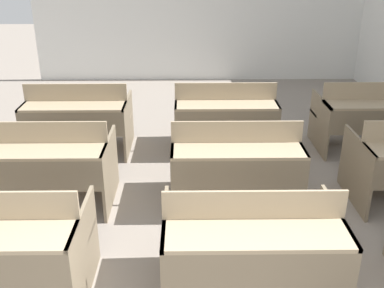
{
  "coord_description": "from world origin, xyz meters",
  "views": [
    {
      "loc": [
        -0.27,
        -1.23,
        2.34
      ],
      "look_at": [
        -0.22,
        2.51,
        0.74
      ],
      "focal_mm": 42.0,
      "sensor_mm": 36.0,
      "label": 1
    }
  ],
  "objects_px": {
    "bench_second_left": "(46,163)",
    "bench_third_right": "(369,116)",
    "bench_front_center": "(251,244)",
    "bench_third_left": "(78,117)",
    "bench_second_center": "(235,162)",
    "bench_third_center": "(225,116)"
  },
  "relations": [
    {
      "from": "bench_second_left",
      "to": "bench_third_right",
      "type": "height_order",
      "value": "same"
    },
    {
      "from": "bench_front_center",
      "to": "bench_third_right",
      "type": "height_order",
      "value": "same"
    },
    {
      "from": "bench_third_left",
      "to": "bench_third_right",
      "type": "relative_size",
      "value": 1.0
    },
    {
      "from": "bench_front_center",
      "to": "bench_second_left",
      "type": "distance_m",
      "value": 2.26
    },
    {
      "from": "bench_second_center",
      "to": "bench_third_center",
      "type": "xyz_separation_m",
      "value": [
        0.01,
        1.33,
        0.0
      ]
    },
    {
      "from": "bench_third_center",
      "to": "bench_third_right",
      "type": "bearing_deg",
      "value": -0.09
    },
    {
      "from": "bench_second_left",
      "to": "bench_third_center",
      "type": "xyz_separation_m",
      "value": [
        1.85,
        1.32,
        0.0
      ]
    },
    {
      "from": "bench_front_center",
      "to": "bench_third_center",
      "type": "distance_m",
      "value": 2.66
    },
    {
      "from": "bench_front_center",
      "to": "bench_second_left",
      "type": "height_order",
      "value": "same"
    },
    {
      "from": "bench_front_center",
      "to": "bench_third_left",
      "type": "height_order",
      "value": "same"
    },
    {
      "from": "bench_third_right",
      "to": "bench_third_center",
      "type": "bearing_deg",
      "value": 179.91
    },
    {
      "from": "bench_third_center",
      "to": "bench_third_right",
      "type": "height_order",
      "value": "same"
    },
    {
      "from": "bench_second_left",
      "to": "bench_third_center",
      "type": "height_order",
      "value": "same"
    },
    {
      "from": "bench_second_left",
      "to": "bench_third_center",
      "type": "distance_m",
      "value": 2.27
    },
    {
      "from": "bench_front_center",
      "to": "bench_third_right",
      "type": "distance_m",
      "value": 3.23
    },
    {
      "from": "bench_third_left",
      "to": "bench_third_center",
      "type": "distance_m",
      "value": 1.82
    },
    {
      "from": "bench_second_left",
      "to": "bench_second_center",
      "type": "height_order",
      "value": "same"
    },
    {
      "from": "bench_third_left",
      "to": "bench_third_center",
      "type": "height_order",
      "value": "same"
    },
    {
      "from": "bench_third_center",
      "to": "bench_third_left",
      "type": "bearing_deg",
      "value": -179.44
    },
    {
      "from": "bench_third_center",
      "to": "bench_second_center",
      "type": "bearing_deg",
      "value": -90.3
    },
    {
      "from": "bench_third_right",
      "to": "bench_second_left",
      "type": "bearing_deg",
      "value": -160.21
    },
    {
      "from": "bench_front_center",
      "to": "bench_second_center",
      "type": "distance_m",
      "value": 1.33
    }
  ]
}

